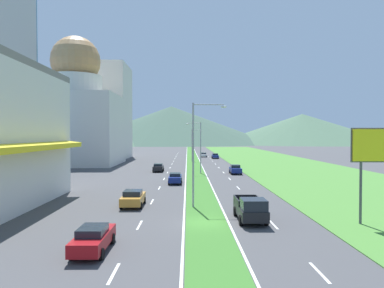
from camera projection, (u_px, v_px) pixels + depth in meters
The scene contains 50 objects.
ground_plane at pixel (206, 223), 28.42m from camera, with size 600.00×600.00×0.00m, color #424244.
grass_median at pixel (194, 163), 88.40m from camera, with size 3.20×240.00×0.06m, color #387028.
grass_verge_right at pixel (279, 163), 88.65m from camera, with size 24.00×240.00×0.06m, color #477F33.
lane_dash_left_1 at pixel (114, 273), 18.07m from camera, with size 0.16×2.80×0.01m, color silver.
lane_dash_left_2 at pixel (140, 225), 27.77m from camera, with size 0.16×2.80×0.01m, color silver.
lane_dash_left_3 at pixel (152, 202), 37.48m from camera, with size 0.16×2.80×0.01m, color silver.
lane_dash_left_4 at pixel (159, 188), 47.18m from camera, with size 0.16×2.80×0.01m, color silver.
lane_dash_left_5 at pixel (164, 179), 56.88m from camera, with size 0.16×2.80×0.01m, color silver.
lane_dash_left_6 at pixel (168, 173), 66.58m from camera, with size 0.16×2.80×0.01m, color silver.
lane_dash_left_7 at pixel (170, 168), 76.29m from camera, with size 0.16×2.80×0.01m, color silver.
lane_dash_left_8 at pixel (172, 164), 85.99m from camera, with size 0.16×2.80×0.01m, color silver.
lane_dash_left_9 at pixel (174, 161), 95.69m from camera, with size 0.16×2.80×0.01m, color silver.
lane_dash_left_10 at pixel (175, 159), 105.39m from camera, with size 0.16×2.80×0.01m, color silver.
lane_dash_left_11 at pixel (176, 157), 115.10m from camera, with size 0.16×2.80×0.01m, color silver.
lane_dash_left_12 at pixel (177, 155), 124.80m from camera, with size 0.16×2.80×0.01m, color silver.
lane_dash_left_13 at pixel (178, 154), 134.50m from camera, with size 0.16×2.80×0.01m, color silver.
lane_dash_left_14 at pixel (178, 152), 144.21m from camera, with size 0.16×2.80×0.01m, color silver.
lane_dash_right_1 at pixel (319, 272), 18.19m from camera, with size 0.16×2.80×0.01m, color silver.
lane_dash_right_2 at pixel (274, 225), 27.90m from camera, with size 0.16×2.80×0.01m, color silver.
lane_dash_right_3 at pixel (251, 201), 37.60m from camera, with size 0.16×2.80×0.01m, color silver.
lane_dash_right_4 at pixel (238, 188), 47.30m from camera, with size 0.16×2.80×0.01m, color silver.
lane_dash_right_5 at pixel (230, 179), 57.01m from camera, with size 0.16×2.80×0.01m, color silver.
lane_dash_right_6 at pixel (223, 172), 66.71m from camera, with size 0.16×2.80×0.01m, color silver.
lane_dash_right_7 at pixel (219, 168), 76.41m from camera, with size 0.16×2.80×0.01m, color silver.
lane_dash_right_8 at pixel (215, 164), 86.11m from camera, with size 0.16×2.80×0.01m, color silver.
lane_dash_right_9 at pixel (213, 161), 95.82m from camera, with size 0.16×2.80×0.01m, color silver.
lane_dash_right_10 at pixel (210, 159), 105.52m from camera, with size 0.16×2.80×0.01m, color silver.
lane_dash_right_11 at pixel (208, 157), 115.22m from camera, with size 0.16×2.80×0.01m, color silver.
lane_dash_right_12 at pixel (207, 155), 124.93m from camera, with size 0.16×2.80×0.01m, color silver.
lane_dash_right_13 at pixel (205, 154), 134.63m from camera, with size 0.16×2.80×0.01m, color silver.
lane_dash_right_14 at pixel (204, 152), 144.33m from camera, with size 0.16×2.80×0.01m, color silver.
edge_line_median_left at pixel (186, 163), 88.38m from camera, with size 0.16×240.00×0.01m, color silver.
edge_line_median_right at pixel (201, 163), 88.42m from camera, with size 0.16×240.00×0.01m, color silver.
domed_building at pixel (76, 115), 84.63m from camera, with size 19.54×19.54×29.51m.
midrise_colored at pixel (100, 112), 107.31m from camera, with size 16.66×16.66×27.16m, color silver.
hill_far_left at pixel (43, 119), 265.06m from camera, with size 185.41×185.41×36.45m, color #47664C.
hill_far_center at pixel (171, 125), 288.96m from camera, with size 159.50×159.50×29.35m, color #3D5647.
hill_far_right at pixel (302, 129), 284.00m from camera, with size 137.62×137.62×23.07m, color #47664C.
street_lamp_near at pixel (197, 147), 34.42m from camera, with size 3.26×0.44×9.85m.
street_lamp_mid at pixel (199, 144), 64.52m from camera, with size 2.67×0.28×9.10m.
street_lamp_far at pixel (193, 143), 94.60m from camera, with size 2.73×0.41×8.28m.
billboard_roadside at pixel (382, 151), 27.80m from camera, with size 4.80×0.28×7.38m.
car_0 at pixel (175, 178), 51.60m from camera, with size 1.87×4.79×1.49m.
car_1 at pixel (93, 238), 21.47m from camera, with size 1.86×4.80×1.50m.
car_2 at pixel (215, 156), 106.49m from camera, with size 1.93×4.68×1.46m.
car_3 at pixel (204, 155), 113.69m from camera, with size 1.98×4.45×1.35m.
car_4 at pixel (235, 169), 64.25m from camera, with size 1.95×4.12×1.58m.
car_5 at pixel (133, 198), 35.10m from camera, with size 2.03×4.57×1.55m.
car_6 at pixel (158, 168), 68.18m from camera, with size 1.93×4.22×1.50m.
pickup_truck_0 at pixel (251, 209), 28.92m from camera, with size 2.18×5.40×2.00m.
Camera 1 is at (-1.46, -28.25, 6.84)m, focal length 34.30 mm.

